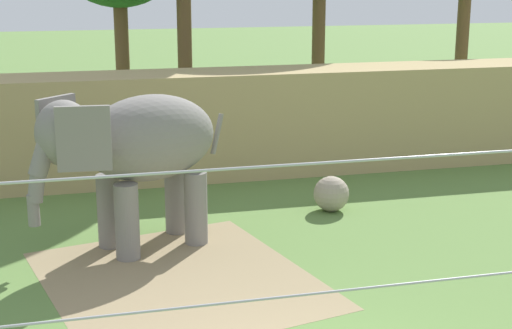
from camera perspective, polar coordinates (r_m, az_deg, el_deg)
The scene contains 4 objects.
dirt_patch at distance 12.53m, azimuth -5.83°, elevation -8.52°, with size 4.03×4.65×0.01m, color #937F5B.
embankment_wall at distance 18.36m, azimuth -5.90°, elevation 2.92°, with size 36.00×1.80×2.52m, color tan.
elephant at distance 13.47m, azimuth -8.99°, elevation 1.30°, with size 3.61×2.27×2.81m.
enrichment_ball at distance 15.87m, azimuth 5.64°, elevation -2.19°, with size 0.74×0.74×0.74m, color gray.
Camera 1 is at (-2.63, -7.62, 4.82)m, focal length 53.56 mm.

